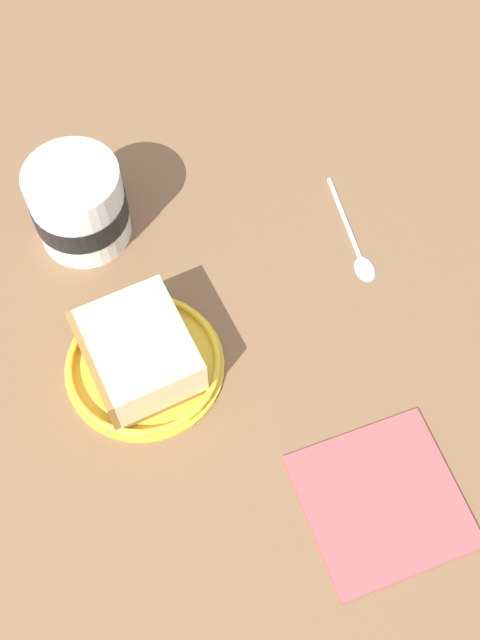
# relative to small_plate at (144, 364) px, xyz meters

# --- Properties ---
(ground_plane) EXTENTS (1.49, 1.49, 0.02)m
(ground_plane) POSITION_rel_small_plate_xyz_m (0.05, 0.03, -0.02)
(ground_plane) COLOR brown
(small_plate) EXTENTS (0.15, 0.15, 0.01)m
(small_plate) POSITION_rel_small_plate_xyz_m (0.00, 0.00, 0.00)
(small_plate) COLOR yellow
(small_plate) RESTS_ON ground_plane
(cake_slice) EXTENTS (0.12, 0.13, 0.05)m
(cake_slice) POSITION_rel_small_plate_xyz_m (-0.00, -0.00, 0.03)
(cake_slice) COLOR #9E662D
(cake_slice) RESTS_ON small_plate
(tea_mug) EXTENTS (0.09, 0.12, 0.09)m
(tea_mug) POSITION_rel_small_plate_xyz_m (-0.06, 0.16, 0.04)
(tea_mug) COLOR white
(tea_mug) RESTS_ON ground_plane
(teaspoon) EXTENTS (0.04, 0.13, 0.01)m
(teaspoon) POSITION_rel_small_plate_xyz_m (0.21, 0.12, -0.00)
(teaspoon) COLOR silver
(teaspoon) RESTS_ON ground_plane
(folded_napkin) EXTENTS (0.16, 0.16, 0.01)m
(folded_napkin) POSITION_rel_small_plate_xyz_m (0.20, -0.14, -0.00)
(folded_napkin) COLOR #B24C4C
(folded_napkin) RESTS_ON ground_plane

